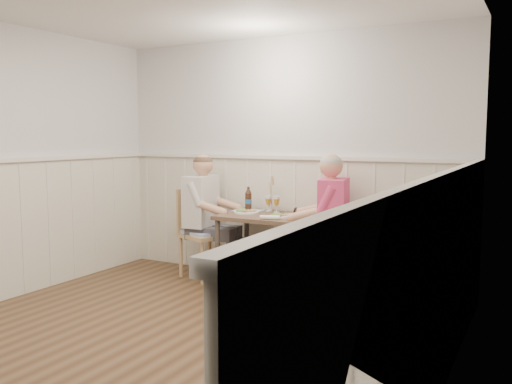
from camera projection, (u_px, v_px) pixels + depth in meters
ground_plane at (152, 348)px, 3.98m from camera, size 4.50×4.50×0.00m
room_shell at (147, 141)px, 3.82m from camera, size 4.04×4.54×2.60m
wainscot at (203, 240)px, 4.51m from camera, size 4.00×4.49×1.34m
dining_table at (265, 225)px, 5.53m from camera, size 0.88×0.70×0.75m
chair_right at (339, 249)px, 5.13m from camera, size 0.51×0.51×0.89m
chair_left at (202, 229)px, 5.94m from camera, size 0.59×0.59×0.97m
man_in_pink at (329, 236)px, 5.23m from camera, size 0.71×0.51×1.40m
diner_cream at (205, 226)px, 5.90m from camera, size 0.67×0.46×1.37m
plate_man at (281, 215)px, 5.34m from camera, size 0.24×0.24×0.06m
plate_diner at (245, 211)px, 5.61m from camera, size 0.27×0.27×0.07m
beer_glass_a at (277, 201)px, 5.66m from camera, size 0.07×0.07×0.17m
beer_glass_b at (268, 201)px, 5.75m from camera, size 0.07×0.07×0.16m
beer_bottle at (248, 200)px, 5.81m from camera, size 0.07×0.07×0.26m
rolled_napkin at (270, 217)px, 5.18m from camera, size 0.20×0.10×0.04m
grass_vase at (270, 195)px, 5.76m from camera, size 0.04×0.04×0.39m
gingham_mat at (248, 210)px, 5.79m from camera, size 0.30×0.25×0.01m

